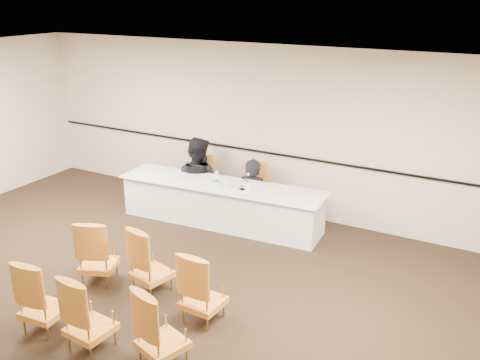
% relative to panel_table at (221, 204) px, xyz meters
% --- Properties ---
extents(floor, '(10.00, 10.00, 0.00)m').
position_rel_panel_table_xyz_m(floor, '(0.41, -3.01, -0.36)').
color(floor, black).
rests_on(floor, ground).
extents(ceiling, '(10.00, 10.00, 0.00)m').
position_rel_panel_table_xyz_m(ceiling, '(0.41, -3.01, 2.64)').
color(ceiling, white).
rests_on(ceiling, ground).
extents(wall_back, '(10.00, 0.04, 3.00)m').
position_rel_panel_table_xyz_m(wall_back, '(0.41, 0.99, 1.14)').
color(wall_back, beige).
rests_on(wall_back, ground).
extents(wall_rail, '(9.80, 0.04, 0.03)m').
position_rel_panel_table_xyz_m(wall_rail, '(0.41, 0.95, 0.74)').
color(wall_rail, black).
rests_on(wall_rail, wall_back).
extents(panel_table, '(3.69, 1.10, 0.73)m').
position_rel_panel_table_xyz_m(panel_table, '(0.00, 0.00, 0.00)').
color(panel_table, silver).
rests_on(panel_table, ground).
extents(panelist_main, '(0.64, 0.47, 1.63)m').
position_rel_panel_table_xyz_m(panelist_main, '(0.32, 0.57, -0.11)').
color(panelist_main, black).
rests_on(panelist_main, ground).
extents(panelist_main_chair, '(0.53, 0.53, 0.95)m').
position_rel_panel_table_xyz_m(panelist_main_chair, '(0.32, 0.57, 0.11)').
color(panelist_main_chair, '#B97421').
rests_on(panelist_main_chair, ground).
extents(panelist_second, '(0.91, 0.71, 1.86)m').
position_rel_panel_table_xyz_m(panelist_second, '(-0.80, 0.49, 0.04)').
color(panelist_second, black).
rests_on(panelist_second, ground).
extents(panelist_second_chair, '(0.53, 0.53, 0.95)m').
position_rel_panel_table_xyz_m(panelist_second_chair, '(-0.80, 0.49, 0.11)').
color(panelist_second_chair, '#B97421').
rests_on(panelist_second_chair, ground).
extents(papers, '(0.34, 0.28, 0.00)m').
position_rel_panel_table_xyz_m(papers, '(0.34, -0.00, 0.37)').
color(papers, silver).
rests_on(papers, panel_table).
extents(microphone, '(0.14, 0.21, 0.27)m').
position_rel_panel_table_xyz_m(microphone, '(0.45, -0.06, 0.50)').
color(microphone, black).
rests_on(microphone, panel_table).
extents(water_bottle, '(0.09, 0.09, 0.24)m').
position_rel_panel_table_xyz_m(water_bottle, '(-0.06, -0.03, 0.48)').
color(water_bottle, '#167D7C').
rests_on(water_bottle, panel_table).
extents(drinking_glass, '(0.09, 0.09, 0.10)m').
position_rel_panel_table_xyz_m(drinking_glass, '(0.16, -0.12, 0.41)').
color(drinking_glass, silver).
rests_on(drinking_glass, panel_table).
extents(coffee_cup, '(0.12, 0.12, 0.14)m').
position_rel_panel_table_xyz_m(coffee_cup, '(0.56, -0.07, 0.43)').
color(coffee_cup, white).
rests_on(coffee_cup, panel_table).
extents(aud_chair_front_left, '(0.65, 0.65, 0.95)m').
position_rel_panel_table_xyz_m(aud_chair_front_left, '(-0.48, -2.50, 0.11)').
color(aud_chair_front_left, '#B97421').
rests_on(aud_chair_front_left, ground).
extents(aud_chair_front_mid, '(0.60, 0.60, 0.95)m').
position_rel_panel_table_xyz_m(aud_chair_front_mid, '(0.32, -2.35, 0.11)').
color(aud_chair_front_mid, '#B97421').
rests_on(aud_chair_front_mid, ground).
extents(aud_chair_front_right, '(0.52, 0.52, 0.95)m').
position_rel_panel_table_xyz_m(aud_chair_front_right, '(1.30, -2.59, 0.11)').
color(aud_chair_front_right, '#B97421').
rests_on(aud_chair_front_right, ground).
extents(aud_chair_back_left, '(0.54, 0.54, 0.95)m').
position_rel_panel_table_xyz_m(aud_chair_back_left, '(-0.26, -3.66, 0.11)').
color(aud_chair_back_left, '#B97421').
rests_on(aud_chair_back_left, ground).
extents(aud_chair_back_mid, '(0.54, 0.54, 0.95)m').
position_rel_panel_table_xyz_m(aud_chair_back_mid, '(0.48, -3.66, 0.11)').
color(aud_chair_back_mid, '#B97421').
rests_on(aud_chair_back_mid, ground).
extents(aud_chair_back_right, '(0.63, 0.63, 0.95)m').
position_rel_panel_table_xyz_m(aud_chair_back_right, '(1.35, -3.49, 0.11)').
color(aud_chair_back_right, '#B97421').
rests_on(aud_chair_back_right, ground).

